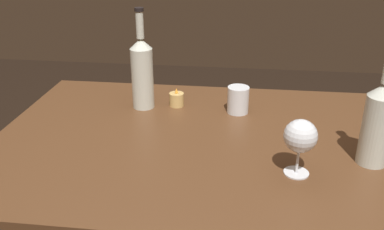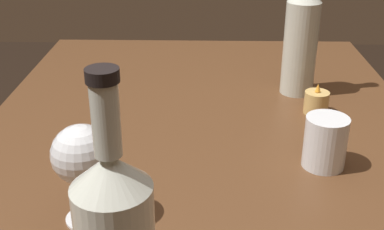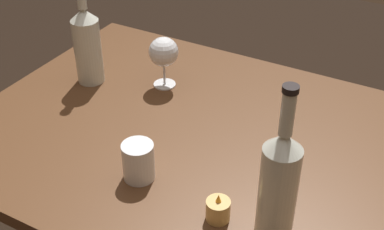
% 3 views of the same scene
% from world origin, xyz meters
% --- Properties ---
extents(dining_table, '(1.30, 0.90, 0.74)m').
position_xyz_m(dining_table, '(0.00, 0.00, 0.65)').
color(dining_table, '#56351E').
rests_on(dining_table, ground).
extents(wine_glass_left, '(0.09, 0.09, 0.15)m').
position_xyz_m(wine_glass_left, '(0.25, -0.17, 0.85)').
color(wine_glass_left, white).
rests_on(wine_glass_left, dining_table).
extents(wine_bottle, '(0.08, 0.08, 0.35)m').
position_xyz_m(wine_bottle, '(-0.24, 0.22, 0.87)').
color(wine_bottle, silver).
rests_on(wine_bottle, dining_table).
extents(water_tumbler, '(0.07, 0.07, 0.09)m').
position_xyz_m(water_tumbler, '(0.09, 0.21, 0.78)').
color(water_tumbler, white).
rests_on(water_tumbler, dining_table).
extents(votive_candle, '(0.05, 0.05, 0.07)m').
position_xyz_m(votive_candle, '(-0.13, 0.24, 0.76)').
color(votive_candle, '#DBB266').
rests_on(votive_candle, dining_table).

